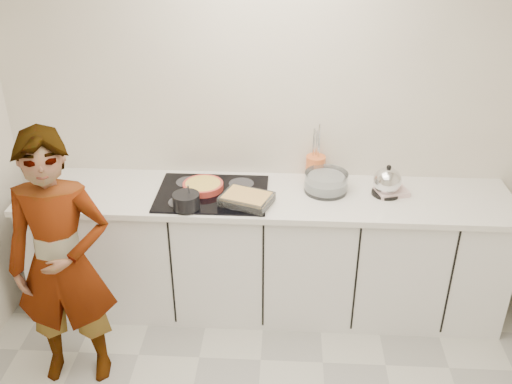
# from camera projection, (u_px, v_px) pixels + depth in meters

# --- Properties ---
(wall_back) EXTENTS (3.60, 0.00, 2.60)m
(wall_back) POSITION_uv_depth(u_px,v_px,m) (268.00, 121.00, 3.85)
(wall_back) COLOR white
(wall_back) RESTS_ON ground
(base_cabinets) EXTENTS (3.20, 0.58, 0.87)m
(base_cabinets) POSITION_uv_depth(u_px,v_px,m) (265.00, 254.00, 3.97)
(base_cabinets) COLOR white
(base_cabinets) RESTS_ON floor
(countertop) EXTENTS (3.24, 0.64, 0.04)m
(countertop) POSITION_uv_depth(u_px,v_px,m) (266.00, 197.00, 3.76)
(countertop) COLOR white
(countertop) RESTS_ON base_cabinets
(hob) EXTENTS (0.72, 0.54, 0.01)m
(hob) POSITION_uv_depth(u_px,v_px,m) (212.00, 193.00, 3.75)
(hob) COLOR black
(hob) RESTS_ON countertop
(tart_dish) EXTENTS (0.33, 0.33, 0.04)m
(tart_dish) POSITION_uv_depth(u_px,v_px,m) (203.00, 186.00, 3.77)
(tart_dish) COLOR #C23B2F
(tart_dish) RESTS_ON hob
(saucepan) EXTENTS (0.21, 0.21, 0.16)m
(saucepan) POSITION_uv_depth(u_px,v_px,m) (186.00, 201.00, 3.55)
(saucepan) COLOR black
(saucepan) RESTS_ON hob
(baking_dish) EXTENTS (0.37, 0.32, 0.06)m
(baking_dish) POSITION_uv_depth(u_px,v_px,m) (247.00, 198.00, 3.60)
(baking_dish) COLOR silver
(baking_dish) RESTS_ON hob
(mixing_bowl) EXTENTS (0.34, 0.34, 0.13)m
(mixing_bowl) POSITION_uv_depth(u_px,v_px,m) (326.00, 183.00, 3.76)
(mixing_bowl) COLOR silver
(mixing_bowl) RESTS_ON countertop
(tea_towel) EXTENTS (0.24, 0.20, 0.03)m
(tea_towel) POSITION_uv_depth(u_px,v_px,m) (391.00, 192.00, 3.75)
(tea_towel) COLOR white
(tea_towel) RESTS_ON countertop
(kettle) EXTENTS (0.20, 0.20, 0.21)m
(kettle) POSITION_uv_depth(u_px,v_px,m) (387.00, 182.00, 3.71)
(kettle) COLOR black
(kettle) RESTS_ON countertop
(utensil_crock) EXTENTS (0.16, 0.16, 0.17)m
(utensil_crock) POSITION_uv_depth(u_px,v_px,m) (315.00, 168.00, 3.91)
(utensil_crock) COLOR orange
(utensil_crock) RESTS_ON countertop
(cook) EXTENTS (0.63, 0.45, 1.62)m
(cook) POSITION_uv_depth(u_px,v_px,m) (62.00, 264.00, 3.23)
(cook) COLOR white
(cook) RESTS_ON floor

